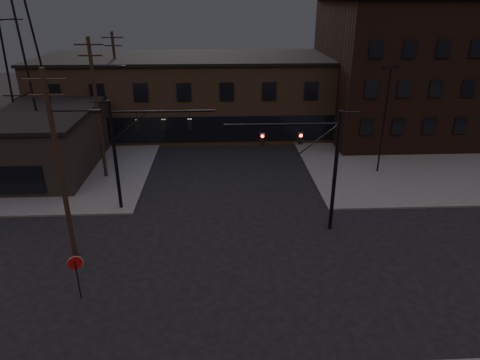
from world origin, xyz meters
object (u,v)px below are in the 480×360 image
at_px(traffic_signal_far, 132,143).
at_px(stop_sign, 76,268).
at_px(traffic_signal_near, 318,159).
at_px(car_crossing, 203,132).
at_px(parked_car_lot_a, 385,139).
at_px(parked_car_lot_b, 367,143).

bearing_deg(traffic_signal_far, stop_sign, -97.32).
xyz_separation_m(traffic_signal_far, stop_sign, (-1.28, -9.99, -3.17)).
relative_size(traffic_signal_near, stop_sign, 3.23).
xyz_separation_m(traffic_signal_far, car_crossing, (4.16, 16.82, -4.35)).
bearing_deg(traffic_signal_near, parked_car_lot_a, 56.51).
relative_size(stop_sign, parked_car_lot_a, 0.53).
xyz_separation_m(parked_car_lot_a, parked_car_lot_b, (-2.24, -1.17, -0.05)).
distance_m(traffic_signal_near, parked_car_lot_b, 17.65).
relative_size(parked_car_lot_a, parked_car_lot_b, 0.91).
xyz_separation_m(stop_sign, car_crossing, (5.44, 26.80, -1.18)).
bearing_deg(traffic_signal_far, car_crossing, 76.11).
relative_size(parked_car_lot_b, car_crossing, 1.28).
xyz_separation_m(traffic_signal_far, parked_car_lot_a, (22.75, 12.64, -4.06)).
distance_m(parked_car_lot_b, car_crossing, 17.21).
relative_size(traffic_signal_near, parked_car_lot_a, 1.70).
xyz_separation_m(stop_sign, parked_car_lot_a, (24.04, 22.63, -0.89)).
height_order(traffic_signal_near, parked_car_lot_a, traffic_signal_near).
distance_m(traffic_signal_near, stop_sign, 15.17).
height_order(traffic_signal_far, parked_car_lot_b, traffic_signal_far).
height_order(traffic_signal_far, car_crossing, traffic_signal_far).
distance_m(stop_sign, parked_car_lot_b, 30.60).
relative_size(traffic_signal_far, stop_sign, 3.23).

